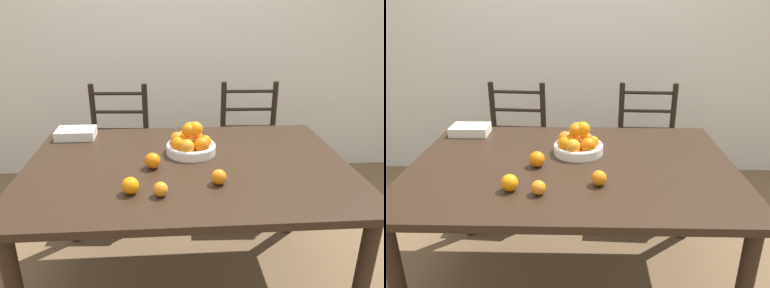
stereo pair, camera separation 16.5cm
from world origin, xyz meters
TOP-DOWN VIEW (x-y plane):
  - ground_plane at (0.00, 0.00)m, footprint 12.00×12.00m
  - wall_back at (0.00, 1.56)m, footprint 8.00×0.06m
  - dining_table at (0.00, 0.00)m, footprint 1.60×1.10m
  - fruit_bowl at (0.02, 0.14)m, footprint 0.26×0.26m
  - orange_loose_0 at (-0.13, -0.31)m, footprint 0.06×0.06m
  - orange_loose_1 at (0.13, -0.22)m, footprint 0.07×0.07m
  - orange_loose_2 at (-0.26, -0.28)m, footprint 0.07×0.07m
  - orange_loose_3 at (-0.17, -0.04)m, footprint 0.08×0.08m
  - chair_left at (-0.45, 0.82)m, footprint 0.44×0.42m
  - chair_right at (0.51, 0.82)m, footprint 0.44×0.42m
  - book_stack at (-0.63, 0.41)m, footprint 0.22×0.15m

SIDE VIEW (x-z plane):
  - ground_plane at x=0.00m, z-range 0.00..0.00m
  - chair_left at x=-0.45m, z-range -0.01..0.94m
  - chair_right at x=0.51m, z-range -0.01..0.94m
  - dining_table at x=0.00m, z-range 0.29..1.04m
  - book_stack at x=-0.63m, z-range 0.75..0.80m
  - orange_loose_0 at x=-0.13m, z-range 0.75..0.81m
  - orange_loose_1 at x=0.13m, z-range 0.75..0.82m
  - orange_loose_2 at x=-0.26m, z-range 0.75..0.82m
  - orange_loose_3 at x=-0.17m, z-range 0.75..0.83m
  - fruit_bowl at x=0.02m, z-range 0.72..0.89m
  - wall_back at x=0.00m, z-range 0.00..2.60m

